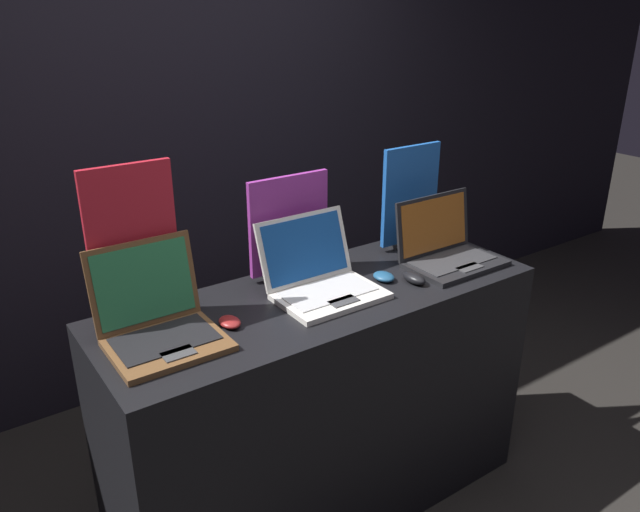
% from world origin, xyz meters
% --- Properties ---
extents(wall_back, '(8.00, 0.05, 2.80)m').
position_xyz_m(wall_back, '(0.00, 1.57, 1.40)').
color(wall_back, black).
rests_on(wall_back, ground_plane).
extents(display_counter, '(1.65, 0.58, 0.97)m').
position_xyz_m(display_counter, '(0.00, 0.29, 0.48)').
color(display_counter, black).
rests_on(display_counter, ground_plane).
extents(laptop_front, '(0.34, 0.33, 0.29)m').
position_xyz_m(laptop_front, '(-0.61, 0.31, 1.03)').
color(laptop_front, brown).
rests_on(laptop_front, display_counter).
extents(mouse_front, '(0.07, 0.09, 0.03)m').
position_xyz_m(mouse_front, '(-0.39, 0.27, 0.98)').
color(mouse_front, maroon).
rests_on(mouse_front, display_counter).
extents(promo_stand_front, '(0.29, 0.07, 0.53)m').
position_xyz_m(promo_stand_front, '(-0.61, 0.47, 1.22)').
color(promo_stand_front, black).
rests_on(promo_stand_front, display_counter).
extents(laptop_middle, '(0.37, 0.34, 0.26)m').
position_xyz_m(laptop_middle, '(-0.00, 0.31, 1.03)').
color(laptop_middle, silver).
rests_on(laptop_middle, display_counter).
extents(mouse_middle, '(0.07, 0.09, 0.03)m').
position_xyz_m(mouse_middle, '(0.26, 0.26, 0.98)').
color(mouse_middle, navy).
rests_on(mouse_middle, display_counter).
extents(promo_stand_middle, '(0.34, 0.07, 0.39)m').
position_xyz_m(promo_stand_middle, '(-0.00, 0.51, 1.15)').
color(promo_stand_middle, black).
rests_on(promo_stand_middle, display_counter).
extents(laptop_back, '(0.38, 0.28, 0.26)m').
position_xyz_m(laptop_back, '(0.58, 0.24, 1.03)').
color(laptop_back, black).
rests_on(laptop_back, display_counter).
extents(mouse_back, '(0.06, 0.11, 0.04)m').
position_xyz_m(mouse_back, '(0.34, 0.17, 0.99)').
color(mouse_back, black).
rests_on(mouse_back, display_counter).
extents(promo_stand_back, '(0.29, 0.07, 0.44)m').
position_xyz_m(promo_stand_back, '(0.58, 0.47, 1.17)').
color(promo_stand_back, black).
rests_on(promo_stand_back, display_counter).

